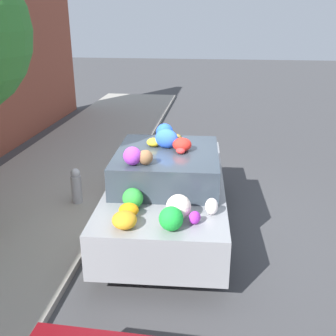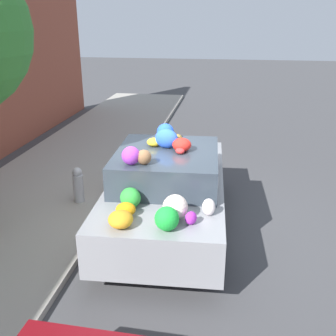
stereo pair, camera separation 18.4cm
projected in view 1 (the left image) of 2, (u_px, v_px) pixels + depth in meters
name	position (u px, v px, depth m)	size (l,w,h in m)	color
ground_plane	(164.00, 226.00, 6.98)	(60.00, 60.00, 0.00)	#424244
sidewalk_curb	(20.00, 214.00, 7.28)	(24.00, 3.20, 0.10)	#9E998E
fire_hydrant	(76.00, 186.00, 7.52)	(0.20, 0.20, 0.70)	#B2B2B7
art_car	(167.00, 188.00, 6.65)	(4.15, 2.03, 1.78)	gray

